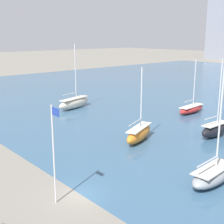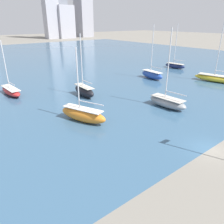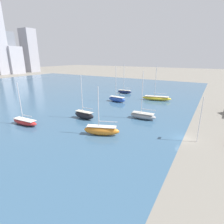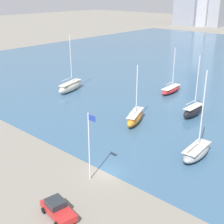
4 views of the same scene
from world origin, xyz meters
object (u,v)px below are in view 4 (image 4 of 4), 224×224
Objects in this scene: sailboat_cream at (70,86)px; sailboat_orange at (135,117)px; flag_pole at (89,144)px; sailboat_gray at (196,151)px; sailboat_black at (193,111)px; parked_pickup_red at (58,209)px; sailboat_red at (171,89)px.

sailboat_orange is at bearing -26.60° from sailboat_cream.
sailboat_gray is at bearing 62.61° from flag_pole.
sailboat_black is at bearing -5.14° from sailboat_cream.
sailboat_gray is at bearing -3.68° from parked_pickup_red.
sailboat_orange is at bearing 29.77° from parked_pickup_red.
flag_pole is 27.90m from sailboat_black.
parked_pickup_red is at bearing -57.68° from sailboat_cream.
sailboat_orange is 23.38m from sailboat_cream.
sailboat_gray is (36.95, -8.69, -0.21)m from sailboat_cream.
flag_pole is 1.85× the size of parked_pickup_red.
sailboat_red is 46.42m from parked_pickup_red.
sailboat_red reaches higher than flag_pole.
sailboat_black is at bearing -45.93° from sailboat_red.
sailboat_cream reaches higher than sailboat_gray.
sailboat_orange is at bearing 110.90° from flag_pole.
sailboat_black is 29.50m from sailboat_cream.
sailboat_orange reaches higher than sailboat_red.
sailboat_cream is at bearing 142.69° from flag_pole.
sailboat_gray is (7.87, -13.66, -0.17)m from sailboat_black.
sailboat_cream is 1.03× the size of sailboat_gray.
flag_pole is at bearing -87.47° from sailboat_black.
sailboat_gray is 21.53m from parked_pickup_red.
sailboat_gray is at bearing -37.22° from sailboat_orange.
sailboat_black reaches higher than sailboat_red.
sailboat_red is 29.96m from sailboat_gray.
sailboat_red is at bearing 24.05° from sailboat_cream.
parked_pickup_red is (31.95, -29.64, -0.31)m from sailboat_cream.
sailboat_orange is 1.01× the size of sailboat_red.
sailboat_black is 2.35× the size of parked_pickup_red.
flag_pole is 0.69× the size of sailboat_cream.
sailboat_orange reaches higher than flag_pole.
sailboat_black reaches higher than parked_pickup_red.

